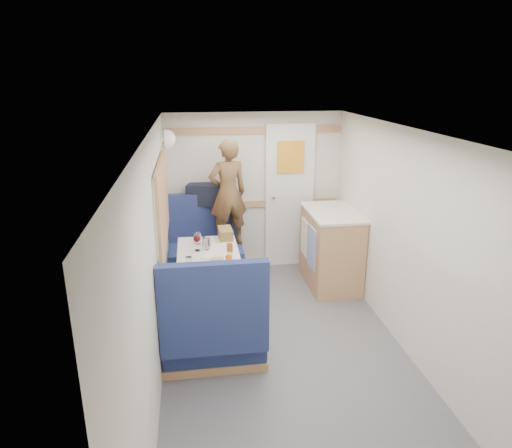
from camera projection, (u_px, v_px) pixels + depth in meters
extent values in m
plane|color=#515156|center=(290.00, 366.00, 4.00)|extent=(4.50, 4.50, 0.00)
plane|color=silver|center=(296.00, 136.00, 3.37)|extent=(4.50, 4.50, 0.00)
cube|color=silver|center=(254.00, 192.00, 5.80)|extent=(2.20, 0.02, 2.00)
cube|color=silver|center=(154.00, 268.00, 3.54)|extent=(0.02, 4.50, 2.00)
cube|color=silver|center=(421.00, 253.00, 3.83)|extent=(0.02, 4.50, 2.00)
cube|color=#AB724D|center=(255.00, 204.00, 5.83)|extent=(2.15, 0.02, 0.08)
cube|color=#AB724D|center=(254.00, 130.00, 5.54)|extent=(2.15, 0.02, 0.08)
cube|color=#A4B499|center=(162.00, 203.00, 4.40)|extent=(0.04, 1.30, 0.72)
cube|color=white|center=(289.00, 197.00, 5.85)|extent=(0.62, 0.04, 1.86)
cube|color=orange|center=(291.00, 157.00, 5.66)|extent=(0.34, 0.03, 0.40)
cylinder|color=silver|center=(273.00, 197.00, 5.77)|extent=(0.04, 0.10, 0.04)
cube|color=white|center=(208.00, 253.00, 4.63)|extent=(0.62, 0.92, 0.04)
cylinder|color=silver|center=(209.00, 284.00, 4.74)|extent=(0.08, 0.08, 0.66)
cylinder|color=silver|center=(210.00, 313.00, 4.85)|extent=(0.36, 0.36, 0.03)
cube|color=navy|center=(207.00, 265.00, 5.53)|extent=(0.88, 0.50, 0.45)
cube|color=navy|center=(205.00, 225.00, 5.66)|extent=(0.88, 0.10, 0.80)
cube|color=#AB724D|center=(207.00, 279.00, 5.59)|extent=(0.90, 0.52, 0.08)
cube|color=navy|center=(214.00, 337.00, 4.03)|extent=(0.88, 0.50, 0.45)
cube|color=navy|center=(214.00, 309.00, 3.63)|extent=(0.88, 0.10, 0.80)
cube|color=#AB724D|center=(214.00, 355.00, 4.09)|extent=(0.90, 0.52, 0.08)
cube|color=#AB724D|center=(204.00, 206.00, 5.63)|extent=(0.90, 0.14, 0.04)
sphere|color=white|center=(166.00, 139.00, 5.05)|extent=(0.20, 0.20, 0.20)
cube|color=#AB724D|center=(331.00, 249.00, 5.43)|extent=(0.54, 0.90, 0.90)
cube|color=silver|center=(333.00, 213.00, 5.28)|extent=(0.56, 0.92, 0.03)
cube|color=#5972B2|center=(312.00, 248.00, 5.19)|extent=(0.01, 0.30, 0.48)
cube|color=silver|center=(304.00, 237.00, 5.53)|extent=(0.01, 0.28, 0.44)
imported|color=brown|center=(228.00, 193.00, 5.39)|extent=(0.53, 0.42, 1.28)
cube|color=black|center=(210.00, 194.00, 5.59)|extent=(0.58, 0.39, 0.25)
cube|color=white|center=(218.00, 254.00, 4.55)|extent=(0.34, 0.38, 0.02)
sphere|color=#E34F0A|center=(229.00, 257.00, 4.34)|extent=(0.07, 0.07, 0.07)
cube|color=#EDD889|center=(218.00, 257.00, 4.38)|extent=(0.10, 0.07, 0.03)
cylinder|color=white|center=(197.00, 250.00, 4.65)|extent=(0.06, 0.06, 0.01)
cylinder|color=white|center=(197.00, 246.00, 4.63)|extent=(0.01, 0.01, 0.10)
sphere|color=#45070F|center=(197.00, 239.00, 4.61)|extent=(0.08, 0.08, 0.08)
cylinder|color=white|center=(189.00, 262.00, 4.23)|extent=(0.06, 0.06, 0.10)
cylinder|color=silver|center=(198.00, 238.00, 4.82)|extent=(0.07, 0.07, 0.12)
cylinder|color=silver|center=(207.00, 244.00, 4.66)|extent=(0.07, 0.07, 0.12)
cylinder|color=brown|center=(230.00, 248.00, 4.59)|extent=(0.06, 0.06, 0.09)
cylinder|color=black|center=(204.00, 241.00, 4.77)|extent=(0.04, 0.04, 0.10)
cylinder|color=white|center=(209.00, 243.00, 4.74)|extent=(0.04, 0.04, 0.09)
cube|color=brown|center=(225.00, 233.00, 4.99)|extent=(0.15, 0.27, 0.11)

